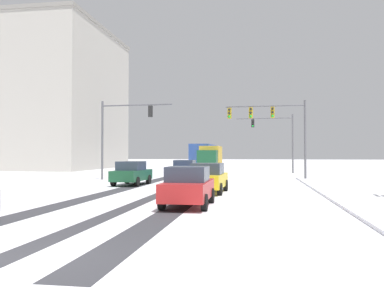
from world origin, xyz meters
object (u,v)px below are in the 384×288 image
traffic_signal_far_right (277,133)px  car_red_fourth (188,186)px  car_blue_lead (185,170)px  car_yellow_cab_third (208,178)px  office_building_far_left_block (33,100)px  traffic_signal_near_right (272,121)px  bus_oncoming (204,155)px  traffic_signal_near_left (121,126)px  box_truck_delivery (210,158)px  car_dark_green_second (132,173)px

traffic_signal_far_right → car_red_fourth: bearing=-99.2°
car_blue_lead → car_yellow_cab_third: (3.18, -10.75, 0.00)m
office_building_far_left_block → car_yellow_cab_third: bearing=-48.3°
traffic_signal_near_right → bus_oncoming: bearing=111.8°
car_yellow_cab_third → office_building_far_left_block: bearing=131.7°
traffic_signal_near_right → office_building_far_left_block: 40.39m
car_yellow_cab_third → car_blue_lead: bearing=106.5°
traffic_signal_near_right → traffic_signal_far_right: size_ratio=1.01×
car_blue_lead → office_building_far_left_block: office_building_far_left_block is taller
traffic_signal_near_left → bus_oncoming: size_ratio=0.59×
traffic_signal_near_right → box_truck_delivery: traffic_signal_near_right is taller
traffic_signal_near_right → traffic_signal_near_left: same height
traffic_signal_near_left → car_dark_green_second: 6.95m
traffic_signal_near_left → car_red_fourth: traffic_signal_near_left is taller
car_blue_lead → office_building_far_left_block: (-26.79, 22.93, 9.25)m
traffic_signal_far_right → car_red_fourth: traffic_signal_far_right is taller
car_red_fourth → bus_oncoming: 39.68m
traffic_signal_near_left → car_red_fourth: size_ratio=1.58×
car_yellow_cab_third → car_red_fourth: same height
car_yellow_cab_third → car_red_fourth: size_ratio=1.01×
car_blue_lead → car_red_fourth: (3.07, -16.60, 0.00)m
car_dark_green_second → office_building_far_left_block: 38.80m
bus_oncoming → office_building_far_left_block: (-25.36, 0.13, 8.07)m
car_yellow_cab_third → traffic_signal_near_left: bearing=129.7°
car_red_fourth → traffic_signal_near_right: bearing=77.6°
traffic_signal_far_right → car_dark_green_second: size_ratio=1.56×
traffic_signal_near_left → box_truck_delivery: traffic_signal_near_left is taller
traffic_signal_near_right → office_building_far_left_block: size_ratio=0.29×
traffic_signal_far_right → bus_oncoming: (-9.38, 9.24, -2.45)m
traffic_signal_far_right → office_building_far_left_block: bearing=164.9°
traffic_signal_near_right → car_yellow_cab_third: size_ratio=1.58×
box_truck_delivery → office_building_far_left_block: bearing=163.1°
traffic_signal_near_right → car_blue_lead: (-7.06, -1.55, -3.99)m
traffic_signal_near_left → car_dark_green_second: bearing=-64.3°
traffic_signal_near_right → car_yellow_cab_third: (-3.89, -12.29, -3.99)m
traffic_signal_near_left → bus_oncoming: (3.77, 23.44, -2.44)m
car_yellow_cab_third → box_truck_delivery: bearing=96.2°
car_blue_lead → car_red_fourth: 16.89m
traffic_signal_near_right → car_dark_green_second: bearing=-142.2°
car_dark_green_second → box_truck_delivery: 20.90m
car_dark_green_second → traffic_signal_near_left: bearing=115.7°
car_dark_green_second → box_truck_delivery: bearing=81.7°
traffic_signal_near_right → traffic_signal_near_left: 12.47m
traffic_signal_near_right → bus_oncoming: traffic_signal_near_right is taller
bus_oncoming → car_blue_lead: bearing=-86.4°
car_red_fourth → bus_oncoming: bus_oncoming is taller
traffic_signal_near_left → box_truck_delivery: (5.61, 15.31, -2.79)m
bus_oncoming → box_truck_delivery: bus_oncoming is taller
car_yellow_cab_third → bus_oncoming: size_ratio=0.38×
car_blue_lead → car_red_fourth: bearing=-79.5°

